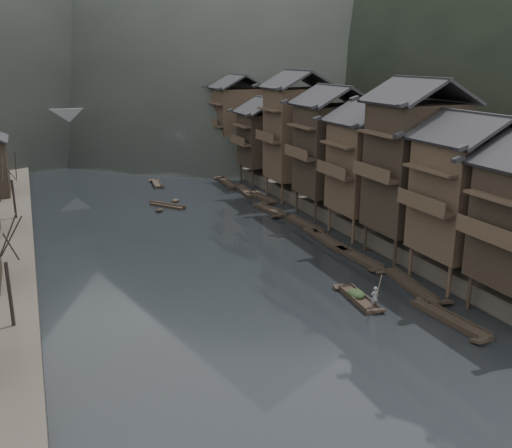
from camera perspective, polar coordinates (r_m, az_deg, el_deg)
water at (r=42.11m, az=0.33°, el=-8.46°), size 300.00×300.00×0.00m
right_bank at (r=91.65m, az=11.38°, el=5.56°), size 40.00×200.00×1.80m
stilt_houses at (r=63.85m, az=8.32°, el=8.49°), size 9.00×67.60×16.30m
bare_trees at (r=47.16m, az=-24.19°, el=0.52°), size 3.52×41.93×7.04m
moored_sampans at (r=64.04m, az=3.46°, el=0.54°), size 3.44×61.15×0.47m
midriver_boats at (r=76.43m, az=-9.40°, el=2.98°), size 4.08×17.58×0.44m
stone_bridge at (r=109.08m, az=-14.17°, el=9.34°), size 40.00×6.00×9.00m
hero_sampan at (r=43.96m, az=10.17°, el=-7.33°), size 1.58×5.51×0.44m
cargo_heap at (r=43.91m, az=10.01°, el=-6.50°), size 1.20×1.57×0.72m
boatman at (r=42.17m, az=11.80°, el=-6.90°), size 0.65×0.47×1.67m
bamboo_pole at (r=41.30m, az=12.25°, el=-3.44°), size 0.95×2.10×3.68m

